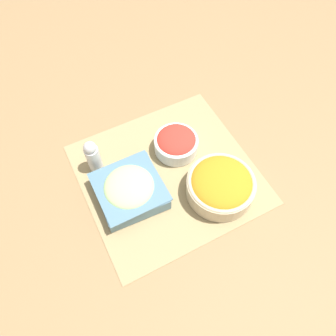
% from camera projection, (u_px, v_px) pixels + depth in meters
% --- Properties ---
extents(ground_plane, '(3.00, 3.00, 0.00)m').
position_uv_depth(ground_plane, '(168.00, 174.00, 0.93)').
color(ground_plane, olive).
extents(placemat, '(0.45, 0.47, 0.00)m').
position_uv_depth(placemat, '(168.00, 174.00, 0.92)').
color(placemat, '#937F56').
rests_on(placemat, ground_plane).
extents(carrot_bowl, '(0.18, 0.18, 0.08)m').
position_uv_depth(carrot_bowl, '(221.00, 185.00, 0.86)').
color(carrot_bowl, '#C6B28E').
rests_on(carrot_bowl, placemat).
extents(tomato_bowl, '(0.13, 0.13, 0.06)m').
position_uv_depth(tomato_bowl, '(176.00, 143.00, 0.94)').
color(tomato_bowl, white).
rests_on(tomato_bowl, placemat).
extents(cucumber_bowl, '(0.18, 0.18, 0.06)m').
position_uv_depth(cucumber_bowl, '(130.00, 189.00, 0.86)').
color(cucumber_bowl, slate).
rests_on(cucumber_bowl, placemat).
extents(pepper_shaker, '(0.04, 0.04, 0.11)m').
position_uv_depth(pepper_shaker, '(93.00, 156.00, 0.89)').
color(pepper_shaker, silver).
rests_on(pepper_shaker, placemat).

